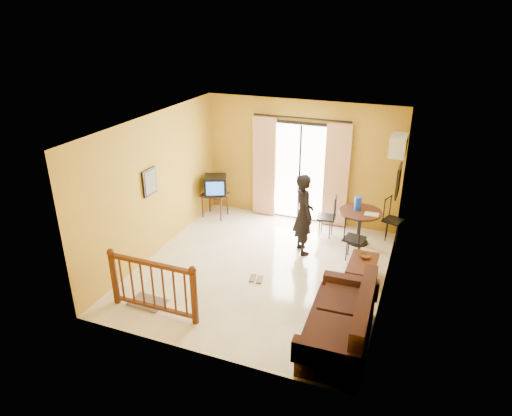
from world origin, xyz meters
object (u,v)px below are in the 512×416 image
at_px(television, 215,185).
at_px(standing_person, 304,214).
at_px(coffee_table, 362,268).
at_px(dining_table, 360,218).
at_px(sofa, 343,325).

bearing_deg(television, standing_person, -44.65).
relative_size(coffee_table, standing_person, 0.53).
xyz_separation_m(dining_table, sofa, (0.33, -3.30, -0.24)).
distance_m(television, sofa, 5.08).
relative_size(television, coffee_table, 0.73).
height_order(television, standing_person, standing_person).
bearing_deg(coffee_table, standing_person, 153.20).
bearing_deg(sofa, standing_person, 115.63).
bearing_deg(dining_table, sofa, -84.32).
xyz_separation_m(coffee_table, standing_person, (-1.32, 0.67, 0.58)).
bearing_deg(dining_table, television, 178.05).
relative_size(television, sofa, 0.33).
relative_size(dining_table, sofa, 0.45).
distance_m(television, coffee_table, 4.08).
bearing_deg(television, dining_table, -25.79).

